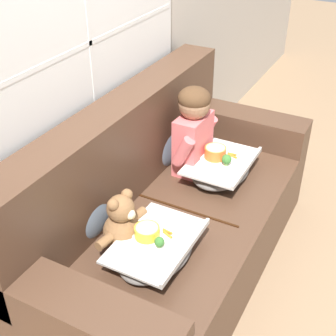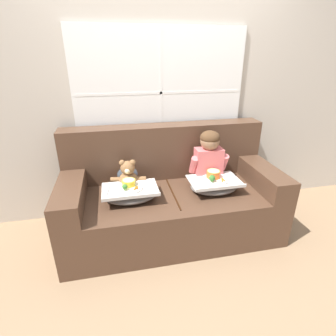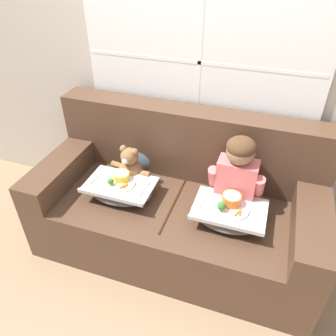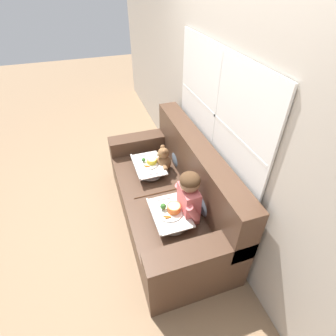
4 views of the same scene
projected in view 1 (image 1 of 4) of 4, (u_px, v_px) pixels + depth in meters
ground_plane at (177, 269)px, 2.76m from camera, size 14.00×14.00×0.00m
wall_back_with_window at (82, 39)px, 2.26m from camera, size 8.00×0.08×2.60m
couch at (166, 219)px, 2.59m from camera, size 1.99×0.92×1.00m
throw_pillow_behind_child at (166, 139)px, 2.82m from camera, size 0.34×0.16×0.35m
throw_pillow_behind_teddy at (90, 209)px, 2.24m from camera, size 0.30×0.15×0.32m
child_figure at (194, 126)px, 2.68m from camera, size 0.37×0.19×0.53m
teddy_bear at (122, 225)px, 2.19m from camera, size 0.33×0.23×0.30m
lap_tray_child at (220, 167)px, 2.73m from camera, size 0.47×0.33×0.19m
lap_tray_teddy at (156, 248)px, 2.16m from camera, size 0.48×0.32×0.18m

